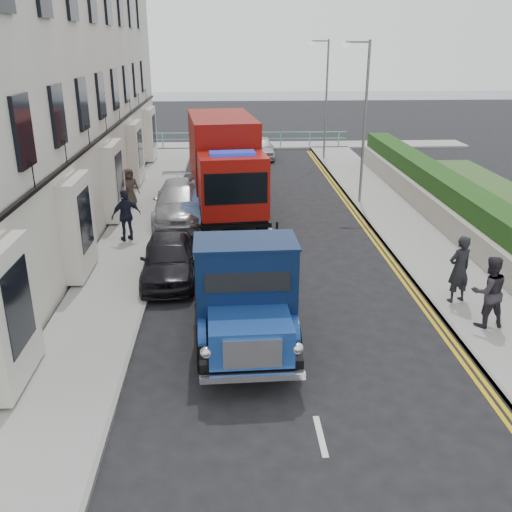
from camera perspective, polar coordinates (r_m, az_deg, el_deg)
name	(u,v)px	position (r m, az deg, el deg)	size (l,w,h in m)	color
ground	(306,377)	(12.98, 5.06, -12.00)	(120.00, 120.00, 0.00)	black
pavement_west	(132,243)	(21.27, -12.31, 1.28)	(2.40, 38.00, 0.12)	gray
pavement_east	(415,238)	(22.10, 15.64, 1.73)	(2.60, 38.00, 0.12)	gray
promenade	(251,145)	(40.42, -0.52, 10.99)	(30.00, 2.50, 0.12)	gray
sea_plane	(240,101)	(71.14, -1.62, 15.25)	(120.00, 120.00, 0.00)	#4D5E69
terrace_west	(21,35)	(25.02, -22.47, 19.76)	(6.31, 30.20, 14.25)	silver
garden_east	(468,216)	(22.53, 20.47, 3.78)	(1.45, 28.00, 1.75)	#B2AD9E
seafront_railing	(251,140)	(39.54, -0.47, 11.54)	(13.00, 0.08, 1.11)	#59B2A5
lamp_mid	(362,114)	(25.64, 10.59, 13.78)	(1.23, 0.18, 7.00)	slate
lamp_far	(324,93)	(35.39, 6.86, 15.86)	(1.23, 0.18, 7.00)	slate
bedford_lorry	(245,299)	(13.53, -1.08, -4.31)	(2.50, 5.92, 2.76)	black
red_lorry	(224,163)	(24.48, -3.20, 9.30)	(3.35, 7.80, 3.97)	black
parked_car_front	(168,258)	(17.82, -8.76, -0.22)	(1.62, 4.02, 1.37)	black
parked_car_mid	(205,202)	(23.64, -5.09, 5.44)	(1.60, 4.58, 1.51)	#5C84C7
parked_car_rear	(181,202)	(23.70, -7.52, 5.40)	(2.14, 5.26, 1.53)	#AEAEB3
seafront_car_left	(225,160)	(32.52, -3.09, 9.58)	(2.17, 4.71, 1.31)	black
seafront_car_right	(262,148)	(36.31, 0.56, 10.78)	(1.50, 3.73, 1.27)	#BBB9BF
pedestrian_east_near	(459,269)	(16.69, 19.66, -1.24)	(0.71, 0.46, 1.94)	black
pedestrian_east_far	(489,292)	(15.56, 22.25, -3.31)	(0.92, 0.72, 1.89)	#2D2730
pedestrian_west_near	(126,215)	(21.15, -12.84, 3.98)	(1.10, 0.46, 1.88)	black
pedestrian_west_far	(130,187)	(25.70, -12.53, 6.72)	(0.81, 0.53, 1.66)	#3C312B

